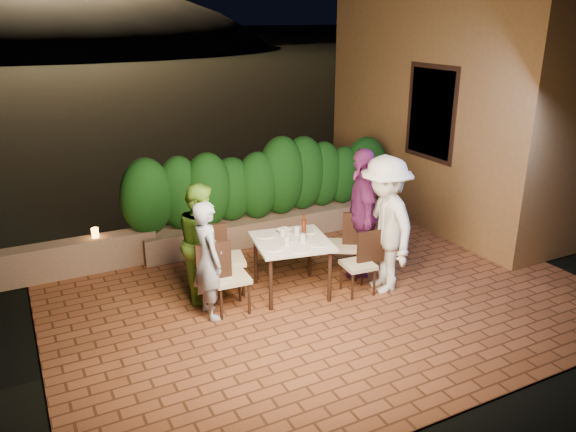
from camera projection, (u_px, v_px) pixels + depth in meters
ground at (329, 299)px, 7.37m from camera, size 400.00×400.00×0.00m
terrace_floor at (310, 288)px, 7.81m from camera, size 7.00×6.00×0.15m
building_wall at (451, 76)px, 9.75m from camera, size 1.60×5.00×5.00m
window_pane at (432, 113)px, 9.16m from camera, size 0.08×1.00×1.40m
window_frame at (432, 113)px, 9.16m from camera, size 0.06×1.15×1.55m
planter at (268, 226)px, 9.31m from camera, size 4.20×0.55×0.40m
hedge at (267, 183)px, 9.06m from camera, size 4.00×0.70×1.10m
parapet at (78, 257)px, 8.01m from camera, size 2.20×0.30×0.50m
hill at (54, 90)px, 59.85m from camera, size 52.00×40.00×22.00m
dining_table at (291, 266)px, 7.41m from camera, size 1.10×1.10×0.75m
plate_nw at (274, 248)px, 7.01m from camera, size 0.23×0.23×0.01m
plate_sw at (265, 235)px, 7.42m from camera, size 0.24×0.24×0.01m
plate_ne at (319, 244)px, 7.13m from camera, size 0.23×0.23×0.01m
plate_se at (308, 231)px, 7.57m from camera, size 0.24×0.24×0.01m
plate_centre at (289, 239)px, 7.30m from camera, size 0.23×0.23×0.01m
plate_front at (301, 249)px, 6.97m from camera, size 0.24×0.24×0.01m
glass_nw at (287, 241)px, 7.10m from camera, size 0.07×0.07×0.12m
glass_sw at (283, 232)px, 7.37m from camera, size 0.07×0.07×0.12m
glass_ne at (303, 238)px, 7.18m from camera, size 0.07×0.07×0.12m
glass_se at (297, 231)px, 7.42m from camera, size 0.07×0.07×0.12m
beer_bottle at (304, 226)px, 7.31m from camera, size 0.06×0.06×0.32m
bowl at (284, 231)px, 7.53m from camera, size 0.22×0.22×0.05m
chair_left_front at (230, 276)px, 6.91m from camera, size 0.46×0.46×0.95m
chair_left_back at (226, 258)px, 7.37m from camera, size 0.54×0.54×0.98m
chair_right_front at (358, 263)px, 7.38m from camera, size 0.43×0.43×0.85m
chair_right_back at (344, 244)px, 7.87m from camera, size 0.60×0.60×0.94m
diner_blue at (208, 260)px, 6.71m from camera, size 0.38×0.56×1.48m
diner_green at (202, 241)px, 7.19m from camera, size 0.75×0.87×1.54m
diner_white at (384, 225)px, 7.32m from camera, size 0.83×1.27×1.84m
diner_purple at (362, 212)px, 7.80m from camera, size 0.88×1.16×1.83m
parapet_lamp at (95, 233)px, 8.02m from camera, size 0.10×0.10×0.14m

